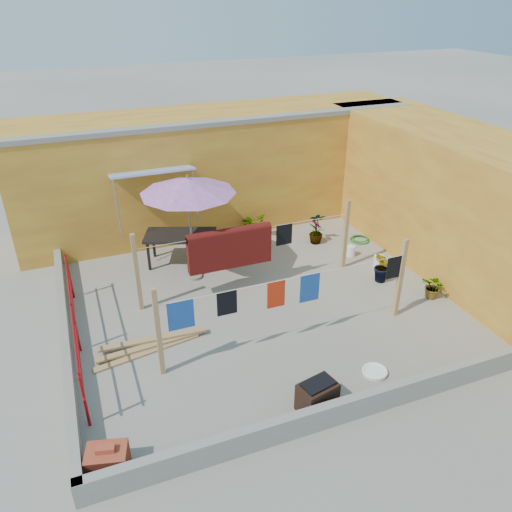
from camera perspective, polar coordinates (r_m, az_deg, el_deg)
name	(u,v)px	position (r m, az deg, el deg)	size (l,w,h in m)	color
ground	(262,304)	(11.06, 0.65, -5.53)	(80.00, 80.00, 0.00)	#9E998E
wall_back	(217,168)	(14.51, -4.50, 9.98)	(11.00, 3.27, 3.21)	gold
wall_right	(464,204)	(12.97, 22.63, 5.49)	(2.40, 9.00, 3.20)	gold
parapet_front	(345,410)	(8.47, 10.16, -16.90)	(8.30, 0.16, 0.44)	gray
parapet_left	(65,338)	(10.40, -20.94, -8.74)	(0.16, 7.30, 0.44)	gray
red_railing	(74,320)	(9.94, -20.07, -6.87)	(0.05, 4.20, 1.10)	#A51016
clothesline_rig	(236,254)	(10.85, -2.26, 0.21)	(5.09, 2.35, 1.80)	tan
patio_umbrella	(188,186)	(11.14, -7.80, 7.88)	(2.21, 2.21, 2.58)	gray
outdoor_table	(180,237)	(12.47, -8.64, 2.16)	(1.92, 1.43, 0.81)	black
brick_stack	(108,461)	(7.98, -16.60, -21.53)	(0.67, 0.55, 0.51)	#A33C25
lumber_pile	(150,345)	(10.01, -11.97, -9.96)	(2.25, 0.62, 0.14)	tan
brazier	(317,396)	(8.54, 7.01, -15.62)	(0.70, 0.54, 0.56)	black
white_basin	(375,371)	(9.51, 13.42, -12.72)	(0.46, 0.46, 0.08)	white
water_jug_a	(378,261)	(12.76, 13.81, -0.61)	(0.24, 0.24, 0.37)	white
water_jug_b	(351,251)	(13.16, 10.79, 0.58)	(0.21, 0.21, 0.33)	white
green_hose	(360,239)	(14.07, 11.77, 1.89)	(0.54, 0.54, 0.08)	#1A781F
plant_back_a	(253,226)	(13.81, -0.39, 3.50)	(0.65, 0.56, 0.72)	#205B1A
plant_back_b	(316,232)	(13.61, 6.87, 2.75)	(0.37, 0.37, 0.66)	#205B1A
plant_right_a	(317,227)	(13.68, 6.97, 3.35)	(0.45, 0.31, 0.86)	#205B1A
plant_right_b	(382,267)	(12.03, 14.24, -1.26)	(0.44, 0.36, 0.80)	#205B1A
plant_right_c	(434,287)	(11.83, 19.65, -3.35)	(0.50, 0.44, 0.56)	#205B1A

